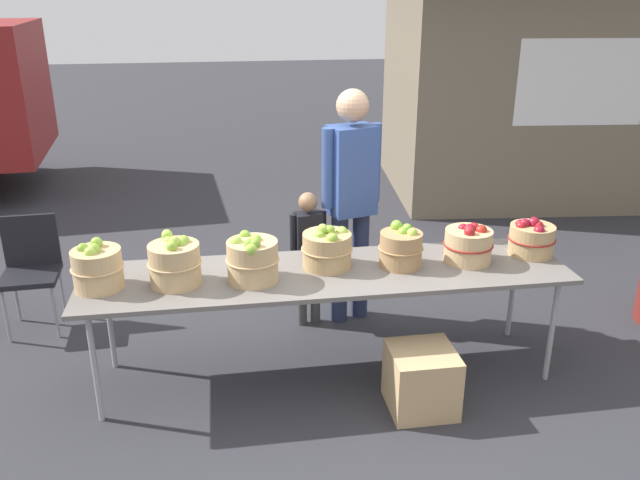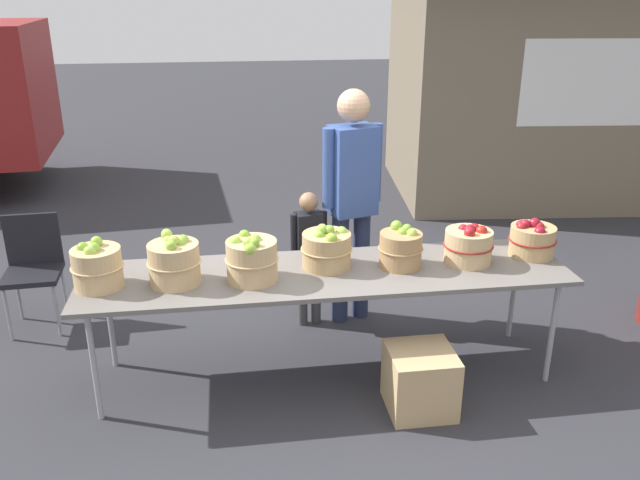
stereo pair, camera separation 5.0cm
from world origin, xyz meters
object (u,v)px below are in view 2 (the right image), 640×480
folding_chair (33,263)px  produce_crate (420,380)px  market_table (327,276)px  child_customer (309,248)px  apple_basket_green_1 (174,262)px  apple_basket_green_2 (252,259)px  apple_basket_green_3 (327,249)px  vendor_adult (352,190)px  apple_basket_green_4 (401,248)px  apple_basket_red_0 (468,245)px  apple_basket_green_0 (97,266)px  apple_basket_red_1 (532,239)px

folding_chair → produce_crate: bearing=-32.7°
market_table → child_customer: 0.72m
apple_basket_green_1 → produce_crate: bearing=-16.8°
apple_basket_green_2 → apple_basket_green_3: bearing=16.1°
market_table → vendor_adult: bearing=68.2°
apple_basket_green_1 → child_customer: apple_basket_green_1 is taller
vendor_adult → apple_basket_green_1: bearing=16.4°
market_table → apple_basket_green_4: size_ratio=10.57×
apple_basket_green_2 → child_customer: bearing=59.8°
apple_basket_green_1 → produce_crate: 1.66m
apple_basket_green_3 → child_customer: (-0.04, 0.64, -0.25)m
apple_basket_red_0 → folding_chair: bearing=161.8°
produce_crate → apple_basket_green_1: bearing=163.2°
apple_basket_green_2 → produce_crate: 1.27m
apple_basket_green_1 → apple_basket_green_3: bearing=6.8°
apple_basket_green_3 → child_customer: 0.69m
apple_basket_green_2 → folding_chair: bearing=146.2°
market_table → produce_crate: (0.51, -0.47, -0.52)m
apple_basket_green_2 → apple_basket_green_4: (0.96, 0.08, -0.01)m
apple_basket_green_0 → apple_basket_green_2: size_ratio=0.94×
produce_crate → market_table: bearing=137.0°
apple_basket_green_0 → market_table: bearing=1.1°
market_table → apple_basket_green_3: (0.01, 0.08, 0.16)m
market_table → child_customer: size_ratio=2.93×
market_table → apple_basket_green_1: 0.96m
apple_basket_green_2 → apple_basket_green_3: 0.51m
vendor_adult → produce_crate: bearing=83.1°
apple_basket_green_4 → apple_basket_green_0: bearing=-178.5°
market_table → folding_chair: folding_chair is taller
apple_basket_red_0 → child_customer: (-0.96, 0.70, -0.25)m
apple_basket_green_2 → vendor_adult: bearing=46.6°
market_table → produce_crate: 0.87m
vendor_adult → folding_chair: (-2.39, 0.25, -0.54)m
apple_basket_green_0 → apple_basket_green_1: bearing=-1.2°
apple_basket_green_4 → produce_crate: 0.84m
apple_basket_red_1 → folding_chair: apple_basket_red_1 is taller
apple_basket_red_0 → apple_basket_green_4: bearing=179.6°
apple_basket_green_2 → child_customer: size_ratio=0.31×
apple_basket_green_4 → apple_basket_green_3: bearing=173.2°
apple_basket_green_2 → apple_basket_red_0: size_ratio=1.01×
apple_basket_green_4 → folding_chair: apple_basket_green_4 is taller
apple_basket_green_4 → apple_basket_red_0: bearing=-0.4°
apple_basket_green_0 → apple_basket_green_2: 0.92m
apple_basket_green_2 → vendor_adult: size_ratio=0.19×
apple_basket_green_2 → apple_basket_green_3: apple_basket_green_2 is taller
apple_basket_red_0 → apple_basket_red_1: 0.47m
folding_chair → apple_basket_green_3: bearing=-26.9°
market_table → produce_crate: market_table is taller
apple_basket_green_1 → apple_basket_red_1: apple_basket_green_1 is taller
apple_basket_green_0 → produce_crate: 2.07m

